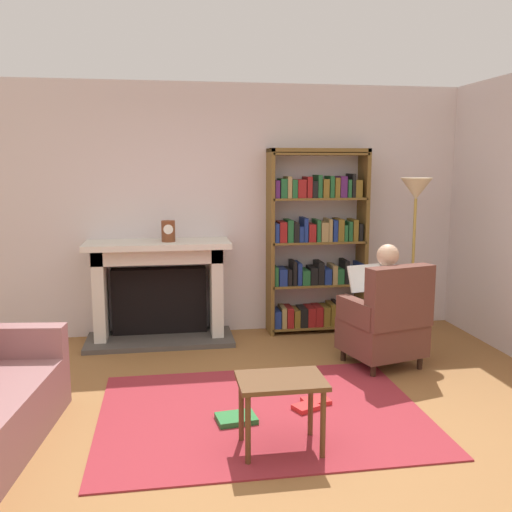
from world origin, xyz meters
name	(u,v)px	position (x,y,z in m)	size (l,w,h in m)	color
ground	(269,432)	(0.00, 0.00, 0.00)	(14.00, 14.00, 0.00)	olive
back_wall	(227,210)	(0.00, 2.55, 1.35)	(5.60, 0.10, 2.70)	silver
area_rug	(262,413)	(0.00, 0.30, 0.01)	(2.40, 1.80, 0.01)	maroon
fireplace	(159,287)	(-0.76, 2.30, 0.56)	(1.52, 0.64, 1.06)	#4C4742
mantel_clock	(168,231)	(-0.65, 2.20, 1.17)	(0.14, 0.14, 0.22)	brown
bookshelf	(317,246)	(0.96, 2.33, 0.96)	(1.08, 0.32, 2.01)	brown
armchair_reading	(387,322)	(1.29, 1.10, 0.42)	(0.78, 0.76, 0.97)	#331E14
seated_reader	(379,298)	(1.26, 1.22, 0.62)	(0.45, 0.59, 1.14)	white
side_table	(281,390)	(0.03, -0.26, 0.41)	(0.56, 0.39, 0.49)	brown
scattered_books	(272,411)	(0.07, 0.26, 0.03)	(0.92, 0.42, 0.04)	red
floor_lamp	(416,204)	(1.85, 1.83, 1.45)	(0.32, 0.32, 1.71)	#B7933F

